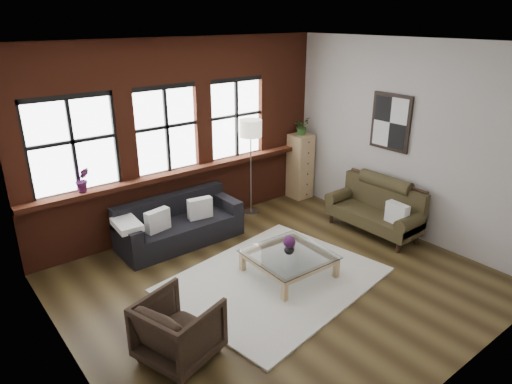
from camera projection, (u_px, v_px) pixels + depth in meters
floor at (277, 281)px, 6.43m from camera, size 5.50×5.50×0.00m
ceiling at (281, 44)px, 5.27m from camera, size 5.50×5.50×0.00m
wall_back at (181, 136)px, 7.67m from camera, size 5.50×0.00×5.50m
wall_front at (465, 247)px, 4.03m from camera, size 5.50×0.00×5.50m
wall_left at (57, 234)px, 4.26m from camera, size 0.00×5.00×5.00m
wall_right at (406, 140)px, 7.44m from camera, size 0.00×5.00×5.00m
brick_backwall at (183, 137)px, 7.63m from camera, size 5.50×0.12×3.20m
sill_ledge at (188, 170)px, 7.77m from camera, size 5.50×0.30×0.08m
window_left at (72, 146)px, 6.54m from camera, size 1.38×0.10×1.50m
window_mid at (166, 131)px, 7.41m from camera, size 1.38×0.10×1.50m
window_right at (236, 119)px, 8.22m from camera, size 1.38×0.10×1.50m
wall_poster at (391, 122)px, 7.56m from camera, size 0.05×0.74×0.94m
shag_rug at (275, 279)px, 6.45m from camera, size 3.13×2.63×0.03m
dark_sofa at (180, 222)px, 7.42m from camera, size 2.01×0.81×0.73m
pillow_a at (158, 220)px, 7.03m from camera, size 0.42×0.21×0.34m
pillow_b at (200, 208)px, 7.47m from camera, size 0.42×0.20×0.34m
vintage_settee at (374, 209)px, 7.72m from camera, size 0.74×1.67×0.89m
pillow_settee at (397, 213)px, 7.26m from camera, size 0.16×0.39×0.34m
armchair at (179, 329)px, 4.90m from camera, size 0.97×0.96×0.71m
coffee_table at (289, 265)px, 6.53m from camera, size 1.10×1.10×0.36m
vase at (289, 249)px, 6.44m from camera, size 0.17×0.17×0.15m
flowers at (289, 242)px, 6.40m from camera, size 0.18×0.18×0.18m
drawer_chest at (300, 166)px, 9.22m from camera, size 0.40×0.40×1.31m
potted_plant_top at (302, 126)px, 8.92m from camera, size 0.37×0.34×0.35m
floor_lamp at (251, 164)px, 8.32m from camera, size 0.40×0.40×1.94m
sill_plant at (83, 180)px, 6.64m from camera, size 0.22×0.18×0.38m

